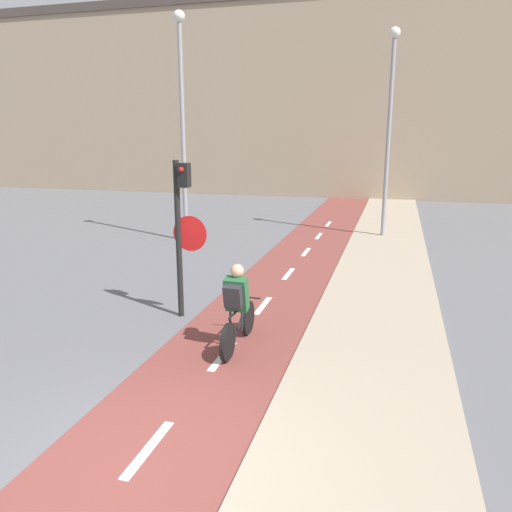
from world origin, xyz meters
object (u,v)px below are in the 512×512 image
at_px(street_lamp_sidewalk, 390,113).
at_px(cyclist_near, 237,308).
at_px(traffic_light_pole, 182,222).
at_px(street_lamp_far, 182,106).

bearing_deg(street_lamp_sidewalk, cyclist_near, -101.10).
relative_size(traffic_light_pole, cyclist_near, 1.75).
xyz_separation_m(street_lamp_sidewalk, cyclist_near, (-2.01, -10.23, -3.44)).
distance_m(traffic_light_pole, street_lamp_sidewalk, 9.97).
bearing_deg(cyclist_near, traffic_light_pole, 141.15).
bearing_deg(traffic_light_pole, cyclist_near, -38.85).
relative_size(traffic_light_pole, street_lamp_sidewalk, 0.44).
xyz_separation_m(street_lamp_far, street_lamp_sidewalk, (6.30, 2.44, -0.18)).
bearing_deg(traffic_light_pole, street_lamp_sidewalk, 69.21).
height_order(street_lamp_far, street_lamp_sidewalk, street_lamp_far).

